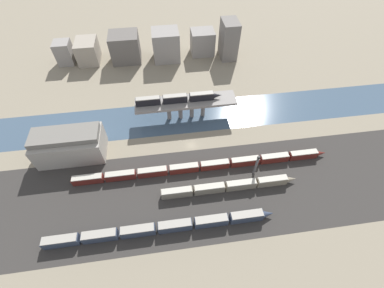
# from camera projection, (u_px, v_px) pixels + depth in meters

# --- Properties ---
(ground_plane) EXTENTS (400.00, 400.00, 0.00)m
(ground_plane) POSITION_uv_depth(u_px,v_px,m) (191.00, 145.00, 116.80)
(ground_plane) COLOR gray
(railbed_yard) EXTENTS (280.00, 42.00, 0.01)m
(railbed_yard) POSITION_uv_depth(u_px,v_px,m) (199.00, 192.00, 101.74)
(railbed_yard) COLOR #33302D
(railbed_yard) RESTS_ON ground
(river_water) EXTENTS (320.00, 22.27, 0.01)m
(river_water) POSITION_uv_depth(u_px,v_px,m) (186.00, 117.00, 128.56)
(river_water) COLOR #3D5166
(river_water) RESTS_ON ground
(bridge) EXTENTS (47.76, 9.88, 10.34)m
(bridge) POSITION_uv_depth(u_px,v_px,m) (186.00, 104.00, 121.85)
(bridge) COLOR gray
(bridge) RESTS_ON ground
(train_on_bridge) EXTENTS (40.17, 2.71, 3.86)m
(train_on_bridge) POSITION_uv_depth(u_px,v_px,m) (178.00, 98.00, 118.78)
(train_on_bridge) COLOR black
(train_on_bridge) RESTS_ON bridge
(train_yard_near) EXTENTS (81.51, 3.13, 4.12)m
(train_yard_near) POSITION_uv_depth(u_px,v_px,m) (161.00, 228.00, 90.45)
(train_yard_near) COLOR #2D384C
(train_yard_near) RESTS_ON ground
(train_yard_mid) EXTENTS (54.66, 2.74, 3.97)m
(train_yard_mid) POSITION_uv_depth(u_px,v_px,m) (228.00, 186.00, 101.08)
(train_yard_mid) COLOR gray
(train_yard_mid) RESTS_ON ground
(train_yard_far) EXTENTS (107.58, 2.75, 3.72)m
(train_yard_far) POSITION_uv_depth(u_px,v_px,m) (203.00, 166.00, 107.31)
(train_yard_far) COLOR #5B1E19
(train_yard_far) RESTS_ON ground
(warehouse_building) EXTENTS (27.86, 14.54, 13.80)m
(warehouse_building) POSITION_uv_depth(u_px,v_px,m) (70.00, 145.00, 108.60)
(warehouse_building) COLOR #9E998E
(warehouse_building) RESTS_ON ground
(signal_tower) EXTENTS (1.00, 1.00, 11.48)m
(signal_tower) POSITION_uv_depth(u_px,v_px,m) (256.00, 165.00, 103.03)
(signal_tower) COLOR #4C4C51
(signal_tower) RESTS_ON ground
(city_block_far_left) EXTENTS (9.18, 9.76, 13.42)m
(city_block_far_left) POSITION_uv_depth(u_px,v_px,m) (64.00, 53.00, 153.43)
(city_block_far_left) COLOR gray
(city_block_far_left) RESTS_ON ground
(city_block_left) EXTENTS (12.08, 15.66, 13.00)m
(city_block_left) POSITION_uv_depth(u_px,v_px,m) (88.00, 51.00, 154.88)
(city_block_left) COLOR gray
(city_block_left) RESTS_ON ground
(city_block_center) EXTENTS (16.97, 14.87, 16.49)m
(city_block_center) POSITION_uv_depth(u_px,v_px,m) (125.00, 47.00, 154.42)
(city_block_center) COLOR #605B56
(city_block_center) RESTS_ON ground
(city_block_right) EXTENTS (15.75, 14.15, 17.74)m
(city_block_right) POSITION_uv_depth(u_px,v_px,m) (166.00, 45.00, 154.72)
(city_block_right) COLOR gray
(city_block_right) RESTS_ON ground
(city_block_far_right) EXTENTS (14.06, 11.82, 14.60)m
(city_block_far_right) POSITION_uv_depth(u_px,v_px,m) (202.00, 42.00, 159.91)
(city_block_far_right) COLOR gray
(city_block_far_right) RESTS_ON ground
(city_block_tall) EXTENTS (9.36, 13.90, 22.22)m
(city_block_tall) POSITION_uv_depth(u_px,v_px,m) (229.00, 39.00, 154.61)
(city_block_tall) COLOR slate
(city_block_tall) RESTS_ON ground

